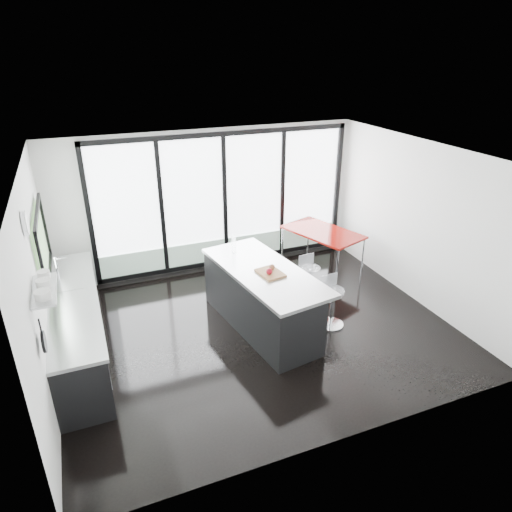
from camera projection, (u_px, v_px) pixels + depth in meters
name	position (u px, v px, depth m)	size (l,w,h in m)	color
floor	(257.00, 328.00, 7.42)	(6.00, 5.00, 0.00)	black
ceiling	(257.00, 157.00, 6.24)	(6.00, 5.00, 0.00)	white
wall_back	(223.00, 207.00, 9.05)	(6.00, 0.09, 2.80)	silver
wall_front	(348.00, 341.00, 4.73)	(6.00, 0.00, 2.80)	silver
wall_left	(40.00, 265.00, 5.98)	(0.26, 5.00, 2.80)	silver
wall_right	(418.00, 223.00, 7.85)	(0.00, 5.00, 2.80)	silver
counter_cabinets	(78.00, 326.00, 6.65)	(0.69, 3.24, 1.36)	black
island	(260.00, 298.00, 7.28)	(1.39, 2.58, 1.30)	black
bar_stool_near	(332.00, 308.00, 7.36)	(0.42, 0.42, 0.67)	silver
bar_stool_far	(310.00, 283.00, 8.13)	(0.40, 0.40, 0.64)	silver
red_table	(321.00, 250.00, 9.21)	(0.89, 1.56, 0.83)	maroon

